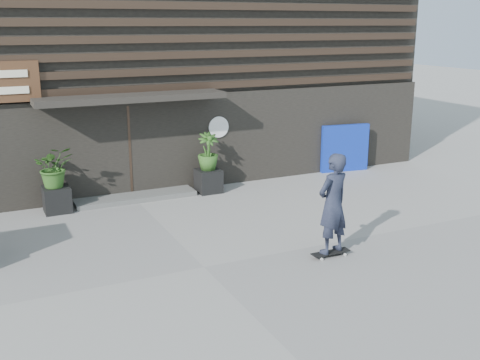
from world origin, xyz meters
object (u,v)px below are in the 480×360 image
planter_pot_right (208,181)px  skateboarder (333,204)px  planter_pot_left (57,199)px  blue_tarp (345,148)px

planter_pot_right → skateboarder: bearing=-84.9°
planter_pot_left → planter_pot_right: (3.80, 0.00, 0.00)m
planter_pot_right → blue_tarp: blue_tarp is taller
planter_pot_left → skateboarder: size_ratio=0.30×
planter_pot_right → planter_pot_left: bearing=180.0°
planter_pot_left → blue_tarp: size_ratio=0.40×
planter_pot_left → skateboarder: (4.25, -4.97, 0.74)m
blue_tarp → planter_pot_right: bearing=-168.2°
planter_pot_right → skateboarder: skateboarder is taller
planter_pot_left → blue_tarp: blue_tarp is taller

